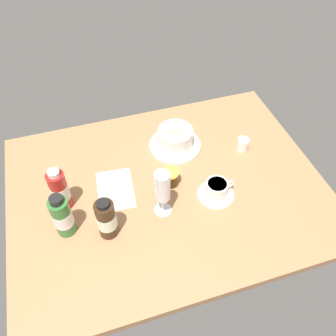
# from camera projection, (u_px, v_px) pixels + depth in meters

# --- Properties ---
(ground_plane) EXTENTS (1.10, 0.84, 0.03)m
(ground_plane) POSITION_uv_depth(u_px,v_px,m) (167.00, 189.00, 1.28)
(ground_plane) COLOR #A8754C
(porridge_bowl) EXTENTS (0.20, 0.20, 0.09)m
(porridge_bowl) POSITION_uv_depth(u_px,v_px,m) (175.00, 139.00, 1.37)
(porridge_bowl) COLOR white
(porridge_bowl) RESTS_ON ground_plane
(cutlery_setting) EXTENTS (0.14, 0.19, 0.01)m
(cutlery_setting) POSITION_uv_depth(u_px,v_px,m) (115.00, 190.00, 1.25)
(cutlery_setting) COLOR white
(cutlery_setting) RESTS_ON ground_plane
(coffee_cup) EXTENTS (0.13, 0.13, 0.06)m
(coffee_cup) POSITION_uv_depth(u_px,v_px,m) (217.00, 190.00, 1.22)
(coffee_cup) COLOR white
(coffee_cup) RESTS_ON ground_plane
(creamer_jug) EXTENTS (0.04, 0.05, 0.06)m
(creamer_jug) POSITION_uv_depth(u_px,v_px,m) (243.00, 144.00, 1.37)
(creamer_jug) COLOR white
(creamer_jug) RESTS_ON ground_plane
(wine_glass) EXTENTS (0.06, 0.06, 0.18)m
(wine_glass) POSITION_uv_depth(u_px,v_px,m) (162.00, 188.00, 1.11)
(wine_glass) COLOR white
(wine_glass) RESTS_ON ground_plane
(jam_jar) EXTENTS (0.06, 0.06, 0.06)m
(jam_jar) POSITION_uv_depth(u_px,v_px,m) (171.00, 177.00, 1.25)
(jam_jar) COLOR #3A270C
(jam_jar) RESTS_ON ground_plane
(sauce_bottle_brown) EXTENTS (0.06, 0.06, 0.16)m
(sauce_bottle_brown) POSITION_uv_depth(u_px,v_px,m) (106.00, 219.00, 1.09)
(sauce_bottle_brown) COLOR #382314
(sauce_bottle_brown) RESTS_ON ground_plane
(sauce_bottle_red) EXTENTS (0.06, 0.06, 0.17)m
(sauce_bottle_red) POSITION_uv_depth(u_px,v_px,m) (60.00, 190.00, 1.15)
(sauce_bottle_red) COLOR #B21E19
(sauce_bottle_red) RESTS_ON ground_plane
(sauce_bottle_green) EXTENTS (0.06, 0.06, 0.17)m
(sauce_bottle_green) POSITION_uv_depth(u_px,v_px,m) (62.00, 216.00, 1.09)
(sauce_bottle_green) COLOR #337233
(sauce_bottle_green) RESTS_ON ground_plane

